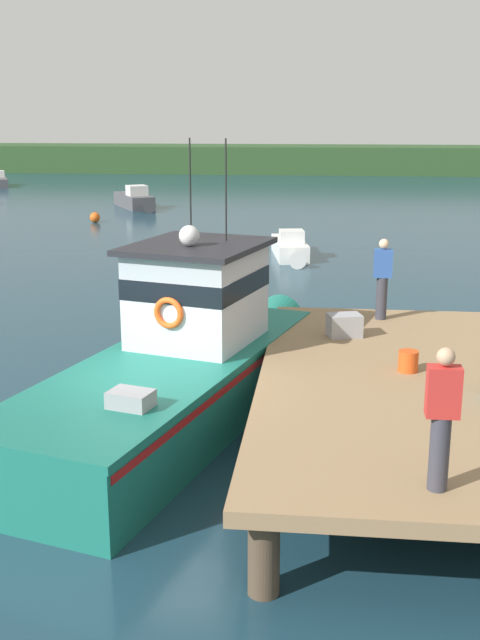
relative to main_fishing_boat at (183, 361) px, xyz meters
The scene contains 12 objects.
ground_plane 1.53m from the main_fishing_boat, 107.99° to the right, with size 200.00×200.00×0.00m, color #193847.
dock 4.58m from the main_fishing_boat, 13.81° to the right, with size 6.00×9.00×1.20m.
main_fishing_boat is the anchor object (origin of this frame).
crate_single_far 3.11m from the main_fishing_boat, 23.80° to the left, with size 0.60×0.44×0.42m, color #9E9EA3.
bait_bucket 3.89m from the main_fishing_boat, 10.56° to the right, with size 0.32×0.32×0.34m, color #E04C19.
deckhand_by_the_boat 6.19m from the main_fishing_boat, 52.36° to the right, with size 0.36×0.22×1.63m.
deckhand_further_back 4.55m from the main_fishing_boat, 36.16° to the left, with size 0.36×0.22×1.63m.
moored_boat_far_left 32.25m from the main_fishing_boat, 105.18° to the left, with size 3.45×5.01×1.32m.
moored_boat_outer_mooring 16.07m from the main_fishing_boat, 85.94° to the left, with size 1.61×4.35×1.09m.
mooring_buoy_inshore 26.46m from the main_fishing_boat, 109.87° to the left, with size 0.50×0.50×0.50m, color #EA5B19.
mooring_buoy_channel_marker 7.97m from the main_fishing_boat, 42.23° to the left, with size 0.45×0.45×0.45m, color silver.
far_shoreline 60.91m from the main_fishing_boat, 90.33° to the left, with size 120.00×8.00×2.40m, color #284723.
Camera 1 is at (2.78, -11.79, 5.20)m, focal length 43.90 mm.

